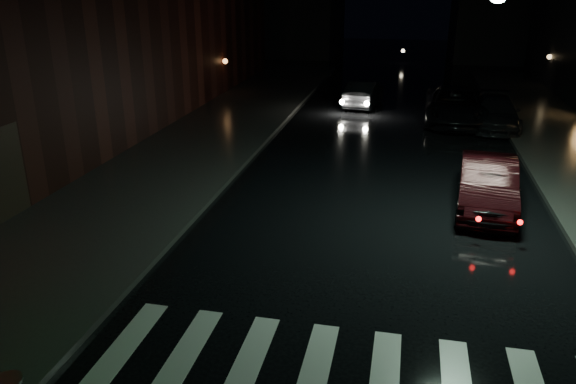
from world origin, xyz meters
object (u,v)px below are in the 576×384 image
Objects in this scene: parked_car_a at (488,188)px; parked_car_d at (455,106)px; parked_car_b at (487,184)px; oncoming_car at (364,93)px; parked_car_c at (495,113)px.

parked_car_d reaches higher than parked_car_a.
parked_car_a is 0.92× the size of parked_car_b.
parked_car_c is at bearing 157.61° from oncoming_car.
parked_car_a is at bearing 115.59° from oncoming_car.
parked_car_a is 11.12m from parked_car_d.
parked_car_a is 0.26m from parked_car_b.
parked_car_a is 10.60m from parked_car_c.
parked_car_a is at bearing -95.96° from parked_car_c.
parked_car_b is 1.09× the size of oncoming_car.
parked_car_b is at bearing 95.77° from parked_car_a.
parked_car_c is 0.81× the size of parked_car_d.
parked_car_d is (-0.27, 10.86, 0.08)m from parked_car_b.
parked_car_c is 7.18m from oncoming_car.
oncoming_car is (-4.80, 13.72, -0.06)m from parked_car_b.
parked_car_d is 1.42× the size of oncoming_car.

